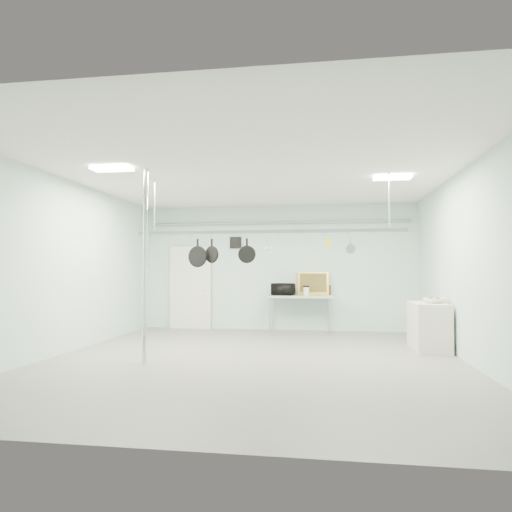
% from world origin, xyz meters
% --- Properties ---
extents(floor, '(8.00, 8.00, 0.00)m').
position_xyz_m(floor, '(0.00, 0.00, 0.00)').
color(floor, gray).
rests_on(floor, ground).
extents(ceiling, '(7.00, 8.00, 0.02)m').
position_xyz_m(ceiling, '(0.00, 0.00, 3.19)').
color(ceiling, silver).
rests_on(ceiling, back_wall).
extents(back_wall, '(7.00, 0.02, 3.20)m').
position_xyz_m(back_wall, '(0.00, 3.99, 1.60)').
color(back_wall, silver).
rests_on(back_wall, floor).
extents(right_wall, '(0.02, 8.00, 3.20)m').
position_xyz_m(right_wall, '(3.49, 0.00, 1.60)').
color(right_wall, silver).
rests_on(right_wall, floor).
extents(door, '(1.10, 0.10, 2.20)m').
position_xyz_m(door, '(-2.30, 3.94, 1.05)').
color(door, silver).
rests_on(door, floor).
extents(wall_vent, '(0.30, 0.04, 0.30)m').
position_xyz_m(wall_vent, '(-1.10, 3.97, 2.25)').
color(wall_vent, black).
rests_on(wall_vent, back_wall).
extents(conduit_pipe, '(6.60, 0.07, 0.07)m').
position_xyz_m(conduit_pipe, '(0.00, 3.90, 2.75)').
color(conduit_pipe, gray).
rests_on(conduit_pipe, back_wall).
extents(chrome_pole, '(0.08, 0.08, 3.20)m').
position_xyz_m(chrome_pole, '(-1.70, -0.60, 1.60)').
color(chrome_pole, silver).
rests_on(chrome_pole, floor).
extents(prep_table, '(1.60, 0.70, 0.91)m').
position_xyz_m(prep_table, '(0.60, 3.60, 0.83)').
color(prep_table, '#99B4A4').
rests_on(prep_table, floor).
extents(side_cabinet, '(0.60, 1.20, 0.90)m').
position_xyz_m(side_cabinet, '(3.15, 1.40, 0.45)').
color(side_cabinet, beige).
rests_on(side_cabinet, floor).
extents(pot_rack, '(4.80, 0.06, 1.00)m').
position_xyz_m(pot_rack, '(0.20, 0.30, 2.23)').
color(pot_rack, '#B7B7BC').
rests_on(pot_rack, ceiling).
extents(light_panel_left, '(0.65, 0.30, 0.05)m').
position_xyz_m(light_panel_left, '(-2.20, -0.80, 3.16)').
color(light_panel_left, white).
rests_on(light_panel_left, ceiling).
extents(light_panel_right, '(0.65, 0.30, 0.05)m').
position_xyz_m(light_panel_right, '(2.40, 0.60, 3.16)').
color(light_panel_right, white).
rests_on(light_panel_right, ceiling).
extents(microwave, '(0.60, 0.46, 0.30)m').
position_xyz_m(microwave, '(0.18, 3.59, 1.05)').
color(microwave, black).
rests_on(microwave, prep_table).
extents(coffee_canister, '(0.19, 0.19, 0.20)m').
position_xyz_m(coffee_canister, '(0.75, 3.64, 1.01)').
color(coffee_canister, white).
rests_on(coffee_canister, prep_table).
extents(painting_large, '(0.78, 0.13, 0.58)m').
position_xyz_m(painting_large, '(0.91, 3.90, 1.20)').
color(painting_large, gold).
rests_on(painting_large, prep_table).
extents(painting_small, '(0.30, 0.10, 0.25)m').
position_xyz_m(painting_small, '(1.21, 3.90, 1.03)').
color(painting_small, '#352312').
rests_on(painting_small, prep_table).
extents(fruit_bowl, '(0.50, 0.50, 0.10)m').
position_xyz_m(fruit_bowl, '(3.22, 1.25, 0.95)').
color(fruit_bowl, white).
rests_on(fruit_bowl, side_cabinet).
extents(skillet_left, '(0.39, 0.16, 0.51)m').
position_xyz_m(skillet_left, '(-1.07, 0.30, 1.83)').
color(skillet_left, black).
rests_on(skillet_left, pot_rack).
extents(skillet_mid, '(0.30, 0.20, 0.42)m').
position_xyz_m(skillet_mid, '(-0.81, 0.30, 1.88)').
color(skillet_mid, black).
rests_on(skillet_mid, pot_rack).
extents(skillet_right, '(0.32, 0.09, 0.44)m').
position_xyz_m(skillet_right, '(-0.17, 0.30, 1.86)').
color(skillet_right, black).
rests_on(skillet_right, pot_rack).
extents(whisk, '(0.19, 0.19, 0.30)m').
position_xyz_m(whisk, '(0.21, 0.30, 1.94)').
color(whisk, silver).
rests_on(whisk, pot_rack).
extents(grater, '(0.09, 0.03, 0.21)m').
position_xyz_m(grater, '(1.27, 0.30, 1.98)').
color(grater, gold).
rests_on(grater, pot_rack).
extents(saucepan, '(0.19, 0.15, 0.29)m').
position_xyz_m(saucepan, '(1.65, 0.30, 1.94)').
color(saucepan, '#A8A8AD').
rests_on(saucepan, pot_rack).
extents(fruit_cluster, '(0.24, 0.24, 0.09)m').
position_xyz_m(fruit_cluster, '(3.22, 1.25, 0.99)').
color(fruit_cluster, '#A2180E').
rests_on(fruit_cluster, fruit_bowl).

